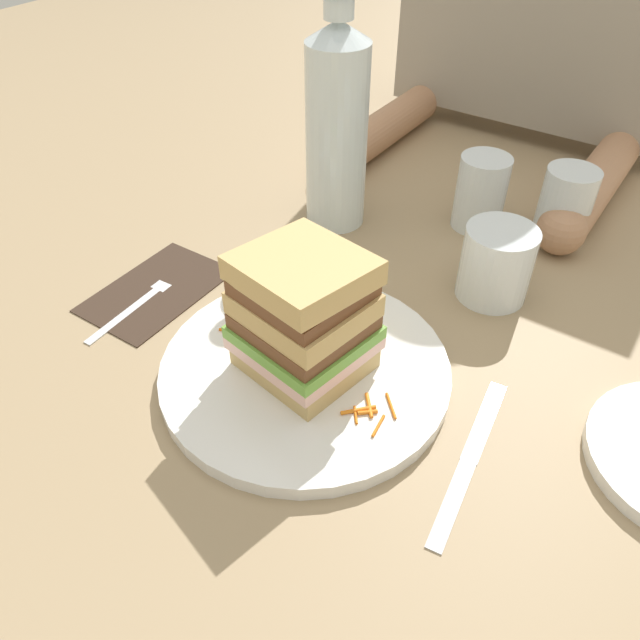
# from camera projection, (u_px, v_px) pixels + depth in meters

# --- Properties ---
(ground_plane) EXTENTS (3.00, 3.00, 0.00)m
(ground_plane) POSITION_uv_depth(u_px,v_px,m) (317.00, 381.00, 0.62)
(ground_plane) COLOR #9E8460
(main_plate) EXTENTS (0.29, 0.29, 0.02)m
(main_plate) POSITION_uv_depth(u_px,v_px,m) (303.00, 372.00, 0.62)
(main_plate) COLOR white
(main_plate) RESTS_ON ground_plane
(sandwich) EXTENTS (0.13, 0.13, 0.13)m
(sandwich) POSITION_uv_depth(u_px,v_px,m) (302.00, 318.00, 0.57)
(sandwich) COLOR tan
(sandwich) RESTS_ON main_plate
(carrot_shred_0) EXTENTS (0.02, 0.03, 0.00)m
(carrot_shred_0) POSITION_uv_depth(u_px,v_px,m) (244.00, 328.00, 0.65)
(carrot_shred_0) COLOR orange
(carrot_shred_0) RESTS_ON main_plate
(carrot_shred_1) EXTENTS (0.01, 0.02, 0.00)m
(carrot_shred_1) POSITION_uv_depth(u_px,v_px,m) (260.00, 334.00, 0.65)
(carrot_shred_1) COLOR orange
(carrot_shred_1) RESTS_ON main_plate
(carrot_shred_2) EXTENTS (0.02, 0.01, 0.00)m
(carrot_shred_2) POSITION_uv_depth(u_px,v_px,m) (243.00, 315.00, 0.67)
(carrot_shred_2) COLOR orange
(carrot_shred_2) RESTS_ON main_plate
(carrot_shred_3) EXTENTS (0.01, 0.03, 0.00)m
(carrot_shred_3) POSITION_uv_depth(u_px,v_px,m) (253.00, 319.00, 0.66)
(carrot_shred_3) COLOR orange
(carrot_shred_3) RESTS_ON main_plate
(carrot_shred_4) EXTENTS (0.03, 0.01, 0.00)m
(carrot_shred_4) POSITION_uv_depth(u_px,v_px,m) (268.00, 325.00, 0.66)
(carrot_shred_4) COLOR orange
(carrot_shred_4) RESTS_ON main_plate
(carrot_shred_5) EXTENTS (0.03, 0.02, 0.00)m
(carrot_shred_5) POSITION_uv_depth(u_px,v_px,m) (235.00, 327.00, 0.65)
(carrot_shred_5) COLOR orange
(carrot_shred_5) RESTS_ON main_plate
(carrot_shred_6) EXTENTS (0.01, 0.03, 0.00)m
(carrot_shred_6) POSITION_uv_depth(u_px,v_px,m) (243.00, 325.00, 0.66)
(carrot_shred_6) COLOR orange
(carrot_shred_6) RESTS_ON main_plate
(carrot_shred_7) EXTENTS (0.02, 0.01, 0.00)m
(carrot_shred_7) POSITION_uv_depth(u_px,v_px,m) (250.00, 335.00, 0.65)
(carrot_shred_7) COLOR orange
(carrot_shred_7) RESTS_ON main_plate
(carrot_shred_8) EXTENTS (0.02, 0.02, 0.00)m
(carrot_shred_8) POSITION_uv_depth(u_px,v_px,m) (369.00, 405.00, 0.57)
(carrot_shred_8) COLOR orange
(carrot_shred_8) RESTS_ON main_plate
(carrot_shred_9) EXTENTS (0.03, 0.03, 0.00)m
(carrot_shred_9) POSITION_uv_depth(u_px,v_px,m) (358.00, 410.00, 0.57)
(carrot_shred_9) COLOR orange
(carrot_shred_9) RESTS_ON main_plate
(carrot_shred_10) EXTENTS (0.02, 0.02, 0.00)m
(carrot_shred_10) POSITION_uv_depth(u_px,v_px,m) (389.00, 408.00, 0.57)
(carrot_shred_10) COLOR orange
(carrot_shred_10) RESTS_ON main_plate
(carrot_shred_11) EXTENTS (0.01, 0.03, 0.00)m
(carrot_shred_11) POSITION_uv_depth(u_px,v_px,m) (378.00, 426.00, 0.55)
(carrot_shred_11) COLOR orange
(carrot_shred_11) RESTS_ON main_plate
(carrot_shred_12) EXTENTS (0.02, 0.02, 0.00)m
(carrot_shred_12) POSITION_uv_depth(u_px,v_px,m) (368.00, 412.00, 0.57)
(carrot_shred_12) COLOR orange
(carrot_shred_12) RESTS_ON main_plate
(carrot_shred_13) EXTENTS (0.01, 0.02, 0.00)m
(carrot_shred_13) POSITION_uv_depth(u_px,v_px,m) (356.00, 415.00, 0.56)
(carrot_shred_13) COLOR orange
(carrot_shred_13) RESTS_ON main_plate
(napkin_dark) EXTENTS (0.11, 0.17, 0.00)m
(napkin_dark) POSITION_uv_depth(u_px,v_px,m) (157.00, 290.00, 0.73)
(napkin_dark) COLOR #38281E
(napkin_dark) RESTS_ON ground_plane
(fork) EXTENTS (0.03, 0.17, 0.00)m
(fork) POSITION_uv_depth(u_px,v_px,m) (143.00, 298.00, 0.71)
(fork) COLOR silver
(fork) RESTS_ON napkin_dark
(knife) EXTENTS (0.04, 0.20, 0.00)m
(knife) POSITION_uv_depth(u_px,v_px,m) (468.00, 462.00, 0.54)
(knife) COLOR silver
(knife) RESTS_ON ground_plane
(juice_glass) EXTENTS (0.08, 0.08, 0.09)m
(juice_glass) POSITION_uv_depth(u_px,v_px,m) (495.00, 268.00, 0.70)
(juice_glass) COLOR white
(juice_glass) RESTS_ON ground_plane
(water_bottle) EXTENTS (0.08, 0.08, 0.29)m
(water_bottle) POSITION_uv_depth(u_px,v_px,m) (337.00, 127.00, 0.76)
(water_bottle) COLOR silver
(water_bottle) RESTS_ON ground_plane
(empty_tumbler_0) EXTENTS (0.07, 0.07, 0.10)m
(empty_tumbler_0) POSITION_uv_depth(u_px,v_px,m) (565.00, 206.00, 0.78)
(empty_tumbler_0) COLOR silver
(empty_tumbler_0) RESTS_ON ground_plane
(empty_tumbler_1) EXTENTS (0.07, 0.07, 0.10)m
(empty_tumbler_1) POSITION_uv_depth(u_px,v_px,m) (481.00, 193.00, 0.81)
(empty_tumbler_1) COLOR silver
(empty_tumbler_1) RESTS_ON ground_plane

